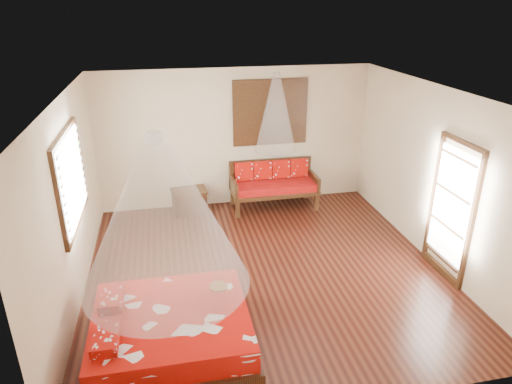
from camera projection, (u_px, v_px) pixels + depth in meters
room at (266, 189)px, 6.73m from camera, size 5.54×5.54×2.84m
bed at (171, 331)px, 5.56m from camera, size 1.96×1.78×0.63m
daybed at (273, 183)px, 9.36m from camera, size 1.75×0.78×0.94m
storage_chest at (189, 201)px, 9.21m from camera, size 0.74×0.58×0.47m
shutter_panel at (270, 113)px, 9.12m from camera, size 1.52×0.06×1.32m
window_left at (72, 179)px, 6.29m from camera, size 0.10×1.74×1.34m
glazed_door at (451, 211)px, 6.83m from camera, size 0.08×1.02×2.16m
wine_tray at (218, 284)px, 5.96m from camera, size 0.24×0.24×0.20m
mosquito_net_main at (162, 213)px, 4.94m from camera, size 1.91×1.91×1.80m
mosquito_net_daybed at (276, 113)px, 8.66m from camera, size 0.79×0.79×1.50m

